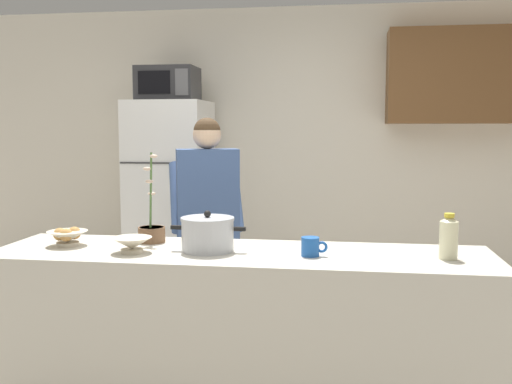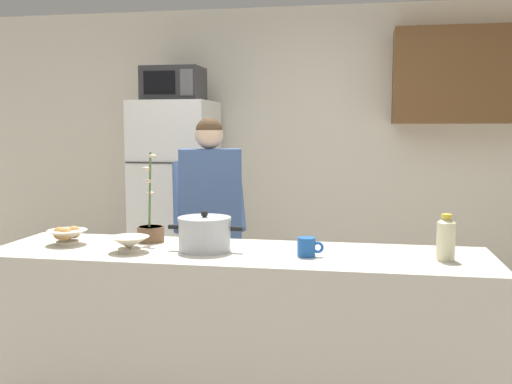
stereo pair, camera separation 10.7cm
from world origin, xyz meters
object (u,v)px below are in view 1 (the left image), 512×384
Objects in this scene: cooking_pot at (208,234)px; refrigerator at (171,207)px; microwave at (168,84)px; bottle_near_edge at (449,237)px; coffee_mug at (311,247)px; potted_orchid at (152,230)px; bread_bowl at (67,236)px; person_near_pot at (208,209)px; empty_bowl at (132,244)px.

refrigerator is at bearing 112.20° from cooking_pot.
bottle_near_edge is at bearing -43.42° from microwave.
cooking_pot is (0.76, -1.86, 0.12)m from refrigerator.
potted_orchid is at bearing 165.52° from coffee_mug.
bread_bowl is (-0.78, 0.02, -0.04)m from cooking_pot.
potted_orchid is at bearing -100.78° from person_near_pot.
person_near_pot reaches higher than empty_bowl.
bottle_near_edge is (1.96, -1.87, 0.14)m from refrigerator.
cooking_pot reaches higher than bread_bowl.
coffee_mug is at bearing -55.83° from refrigerator.
cooking_pot is 0.41m from potted_orchid.
microwave is 0.96× the size of potted_orchid.
empty_bowl is at bearing -78.70° from microwave.
coffee_mug is (0.76, -0.98, -0.04)m from person_near_pot.
person_near_pot is 12.40× the size of coffee_mug.
potted_orchid is at bearing 21.41° from bread_bowl.
bread_bowl is at bearing -158.59° from potted_orchid.
person_near_pot is 7.24× the size of bottle_near_edge.
microwave reaches higher than bread_bowl.
bread_bowl is at bearing -90.69° from refrigerator.
cooking_pot is at bearing 15.58° from empty_bowl.
refrigerator is 1.08m from person_near_pot.
refrigerator is at bearing 101.18° from empty_bowl.
bottle_near_edge is (1.98, -0.03, 0.06)m from bread_bowl.
bread_bowl is (-1.32, 0.07, 0.00)m from coffee_mug.
bottle_near_edge is (1.42, -0.95, 0.02)m from person_near_pot.
microwave is 2.14× the size of bottle_near_edge.
coffee_mug is 0.60× the size of bread_bowl.
empty_bowl is at bearing -98.27° from person_near_pot.
bread_bowl is 1.98m from bottle_near_edge.
microwave is 1.39m from person_near_pot.
coffee_mug is at bearing -55.53° from microwave.
refrigerator is 2.31m from coffee_mug.
empty_bowl is 1.57m from bottle_near_edge.
coffee_mug is 0.58× the size of bottle_near_edge.
bottle_near_edge is (1.20, -0.01, 0.02)m from cooking_pot.
refrigerator is 1.72m from potted_orchid.
bottle_near_edge reaches higher than cooking_pot.
microwave is at bearing 136.58° from bottle_near_edge.
refrigerator is at bearing 124.17° from coffee_mug.
person_near_pot is (0.54, -0.90, -0.91)m from microwave.
potted_orchid reaches higher than empty_bowl.
bread_bowl is 0.43m from empty_bowl.
microwave is 2.32× the size of empty_bowl.
cooking_pot is at bearing -67.80° from refrigerator.
refrigerator reaches higher than bottle_near_edge.
refrigerator is at bearing 136.24° from bottle_near_edge.
refrigerator is 8.19× the size of bread_bowl.
person_near_pot is at bearing 127.54° from coffee_mug.
person_near_pot reaches higher than bread_bowl.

